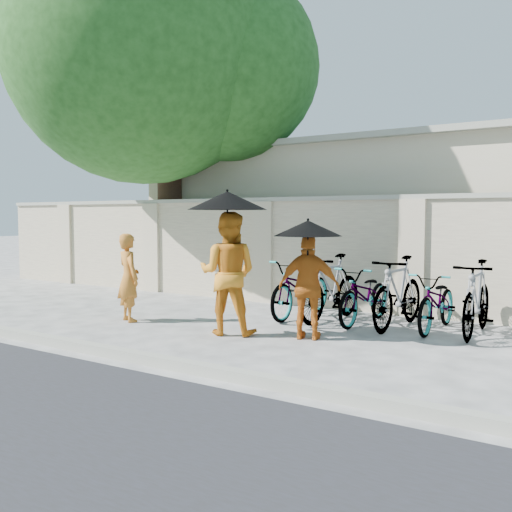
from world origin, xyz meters
The scene contains 16 objects.
ground centered at (0.00, 0.00, 0.00)m, with size 80.00×80.00×0.00m, color beige.
kerb centered at (0.00, -1.70, 0.06)m, with size 40.00×0.16×0.12m, color #989A8B.
compound_wall centered at (1.00, 3.20, 1.00)m, with size 20.00×0.30×2.00m, color beige.
building_behind centered at (2.00, 7.00, 1.60)m, with size 14.00×6.00×3.20m, color #C4BA96.
shade_tree centered at (-3.66, 2.97, 5.10)m, with size 6.70×6.20×8.20m.
monk_left centered at (-1.72, 0.11, 0.72)m, with size 0.52×0.34×1.43m, color #BA6C22.
monk_center centered at (0.24, 0.18, 0.89)m, with size 0.86×0.67×1.78m, color orange.
parasol_center centered at (0.29, 0.10, 1.93)m, with size 1.14×1.14×1.06m.
monk_right centered at (1.38, 0.51, 0.73)m, with size 0.86×0.36×1.46m, color #B45A16.
parasol_right centered at (1.40, 0.43, 1.55)m, with size 0.94×0.94×0.83m.
bike_0 centered at (0.46, 1.99, 0.49)m, with size 0.65×1.87×0.98m, color gray.
bike_1 centered at (1.02, 1.95, 0.55)m, with size 0.51×1.82×1.09m, color gray.
bike_2 centered at (1.59, 2.03, 0.46)m, with size 0.61×1.75×0.92m, color gray.
bike_3 centered at (2.15, 1.96, 0.55)m, with size 0.52×1.84×1.10m, color gray.
bike_4 centered at (2.72, 2.07, 0.44)m, with size 0.59×1.69×0.89m, color gray.
bike_5 centered at (3.28, 2.02, 0.54)m, with size 0.51×1.81×1.09m, color gray.
Camera 1 is at (5.08, -6.44, 1.71)m, focal length 40.00 mm.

